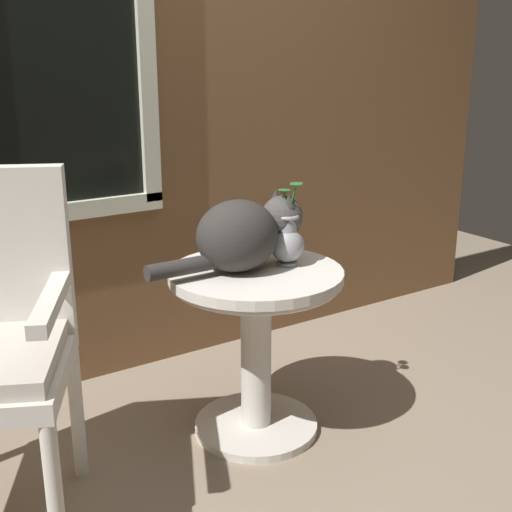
{
  "coord_description": "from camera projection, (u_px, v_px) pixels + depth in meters",
  "views": [
    {
      "loc": [
        -1.09,
        -1.75,
        1.33
      ],
      "look_at": [
        0.1,
        0.06,
        0.67
      ],
      "focal_mm": 46.65,
      "sensor_mm": 36.0,
      "label": 1
    }
  ],
  "objects": [
    {
      "name": "wicker_side_table",
      "position": [
        256.0,
        321.0,
        2.33
      ],
      "size": [
        0.6,
        0.6,
        0.62
      ],
      "color": "silver",
      "rests_on": "ground_plane"
    },
    {
      "name": "ground_plane",
      "position": [
        242.0,
        445.0,
        2.36
      ],
      "size": [
        6.0,
        6.0,
        0.0
      ],
      "primitive_type": "plane",
      "color": "gray"
    },
    {
      "name": "cat",
      "position": [
        243.0,
        234.0,
        2.25
      ],
      "size": [
        0.59,
        0.25,
        0.26
      ],
      "color": "#33302D",
      "rests_on": "wicker_side_table"
    },
    {
      "name": "back_wall",
      "position": [
        130.0,
        61.0,
        2.61
      ],
      "size": [
        4.0,
        0.07,
        2.6
      ],
      "color": "brown",
      "rests_on": "ground_plane"
    },
    {
      "name": "pewter_vase_with_ivy",
      "position": [
        287.0,
        239.0,
        2.31
      ],
      "size": [
        0.13,
        0.12,
        0.29
      ],
      "color": "#99999E",
      "rests_on": "wicker_side_table"
    }
  ]
}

